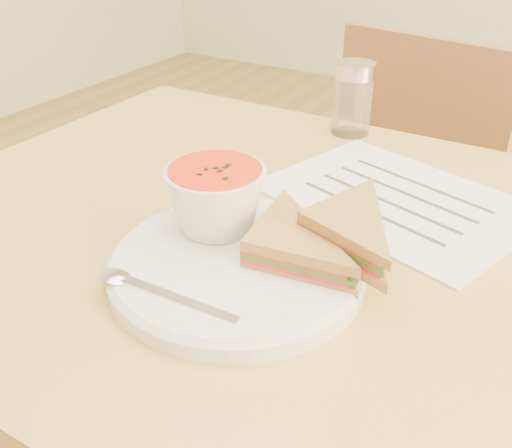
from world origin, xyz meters
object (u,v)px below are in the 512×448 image
Objects in this scene: plate at (237,267)px; condiment_shaker at (353,99)px; chair_far at (360,259)px; soup_bowl at (216,202)px.

plate is 0.42m from condiment_shaker.
condiment_shaker is at bearing 97.13° from plate.
condiment_shaker is (0.01, -0.15, 0.38)m from chair_far.
chair_far reaches higher than plate.
chair_far is 8.08× the size of soup_bowl.
soup_bowl is (-0.05, 0.04, 0.04)m from plate.
soup_bowl reaches higher than plate.
plate is 2.44× the size of soup_bowl.
plate is at bearing -82.87° from condiment_shaker.
condiment_shaker is (-0.00, 0.37, 0.00)m from soup_bowl.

